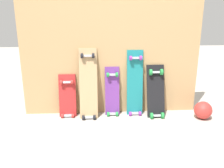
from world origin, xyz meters
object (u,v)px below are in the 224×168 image
skateboard_red (68,99)px  skateboard_natural (88,87)px  skateboard_purple (112,94)px  skateboard_black (156,94)px  rubber_ball (203,110)px  skateboard_teal (135,86)px

skateboard_red → skateboard_natural: 0.30m
skateboard_red → skateboard_purple: 0.54m
skateboard_red → skateboard_black: 1.05m
skateboard_black → rubber_ball: skateboard_black is taller
skateboard_red → skateboard_black: bearing=-2.8°
skateboard_red → skateboard_teal: size_ratio=0.68×
skateboard_purple → skateboard_natural: bearing=-171.3°
skateboard_teal → skateboard_black: bearing=-14.0°
skateboard_purple → skateboard_teal: bearing=0.2°
skateboard_red → rubber_ball: 1.60m
skateboard_purple → skateboard_teal: 0.29m
skateboard_natural → skateboard_teal: bearing=4.5°
skateboard_black → rubber_ball: bearing=-14.6°
skateboard_red → rubber_ball: bearing=-6.9°
skateboard_red → rubber_ball: size_ratio=2.76×
skateboard_natural → rubber_ball: (1.33, -0.16, -0.27)m
skateboard_red → skateboard_teal: bearing=0.7°
skateboard_natural → skateboard_black: size_ratio=1.32×
skateboard_purple → rubber_ball: (1.05, -0.20, -0.15)m
skateboard_red → skateboard_black: (1.05, -0.05, 0.06)m
skateboard_black → skateboard_red: bearing=177.2°
skateboard_purple → rubber_ball: size_ratio=3.15×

